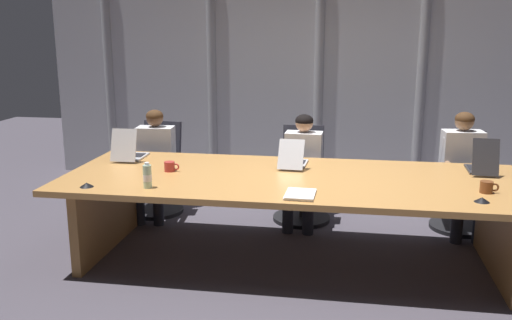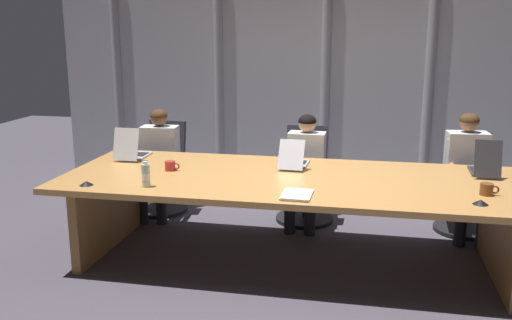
% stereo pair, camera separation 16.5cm
% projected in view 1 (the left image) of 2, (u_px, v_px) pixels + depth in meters
% --- Properties ---
extents(ground_plane, '(14.00, 14.00, 0.00)m').
position_uv_depth(ground_plane, '(291.00, 260.00, 4.86)').
color(ground_plane, '#47424C').
extents(conference_table, '(3.87, 1.48, 0.75)m').
position_uv_depth(conference_table, '(292.00, 194.00, 4.72)').
color(conference_table, '#B77F42').
rests_on(conference_table, ground_plane).
extents(curtain_backdrop, '(7.00, 0.17, 2.99)m').
position_uv_depth(curtain_backdrop, '(314.00, 67.00, 7.09)').
color(curtain_backdrop, '#B2B2B7').
rests_on(curtain_backdrop, ground_plane).
extents(laptop_left_end, '(0.25, 0.43, 0.31)m').
position_uv_depth(laptop_left_end, '(130.00, 153.00, 5.31)').
color(laptop_left_end, '#BCBCC1').
rests_on(laptop_left_end, conference_table).
extents(laptop_left_mid, '(0.25, 0.45, 0.26)m').
position_uv_depth(laptop_left_mid, '(293.00, 160.00, 5.05)').
color(laptop_left_mid, '#BCBCC1').
rests_on(laptop_left_mid, conference_table).
extents(laptop_center, '(0.23, 0.43, 0.32)m').
position_uv_depth(laptop_center, '(481.00, 166.00, 4.81)').
color(laptop_center, '#2D2D33').
rests_on(laptop_center, conference_table).
extents(office_chair_left_end, '(0.60, 0.60, 0.98)m').
position_uv_depth(office_chair_left_end, '(157.00, 179.00, 6.11)').
color(office_chair_left_end, '#2D2D38').
rests_on(office_chair_left_end, ground_plane).
extents(office_chair_left_mid, '(0.60, 0.60, 0.97)m').
position_uv_depth(office_chair_left_mid, '(302.00, 185.00, 5.86)').
color(office_chair_left_mid, '#2D2D38').
rests_on(office_chair_left_mid, ground_plane).
extents(office_chair_center, '(0.60, 0.60, 0.96)m').
position_uv_depth(office_chair_center, '(462.00, 193.00, 5.60)').
color(office_chair_center, black).
rests_on(office_chair_center, ground_plane).
extents(person_left_end, '(0.43, 0.57, 1.14)m').
position_uv_depth(person_left_end, '(154.00, 157.00, 5.88)').
color(person_left_end, silver).
rests_on(person_left_end, ground_plane).
extents(person_left_mid, '(0.39, 0.56, 1.13)m').
position_uv_depth(person_left_mid, '(302.00, 164.00, 5.63)').
color(person_left_mid, silver).
rests_on(person_left_mid, ground_plane).
extents(person_center, '(0.42, 0.57, 1.19)m').
position_uv_depth(person_center, '(463.00, 166.00, 5.39)').
color(person_center, silver).
rests_on(person_center, ground_plane).
extents(water_bottle_primary, '(0.07, 0.07, 0.20)m').
position_uv_depth(water_bottle_primary, '(147.00, 176.00, 4.35)').
color(water_bottle_primary, '#ADD1B2').
rests_on(water_bottle_primary, conference_table).
extents(coffee_mug_near, '(0.14, 0.10, 0.09)m').
position_uv_depth(coffee_mug_near, '(487.00, 187.00, 4.22)').
color(coffee_mug_near, brown).
rests_on(coffee_mug_near, conference_table).
extents(coffee_mug_far, '(0.13, 0.09, 0.09)m').
position_uv_depth(coffee_mug_far, '(170.00, 167.00, 4.86)').
color(coffee_mug_far, '#B2332D').
rests_on(coffee_mug_far, conference_table).
extents(conference_mic_left_side, '(0.11, 0.11, 0.03)m').
position_uv_depth(conference_mic_left_side, '(482.00, 200.00, 4.01)').
color(conference_mic_left_side, black).
rests_on(conference_mic_left_side, conference_table).
extents(conference_mic_middle, '(0.11, 0.11, 0.03)m').
position_uv_depth(conference_mic_middle, '(87.00, 185.00, 4.39)').
color(conference_mic_middle, black).
rests_on(conference_mic_middle, conference_table).
extents(spiral_notepad, '(0.23, 0.31, 0.03)m').
position_uv_depth(spiral_notepad, '(300.00, 195.00, 4.16)').
color(spiral_notepad, silver).
rests_on(spiral_notepad, conference_table).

